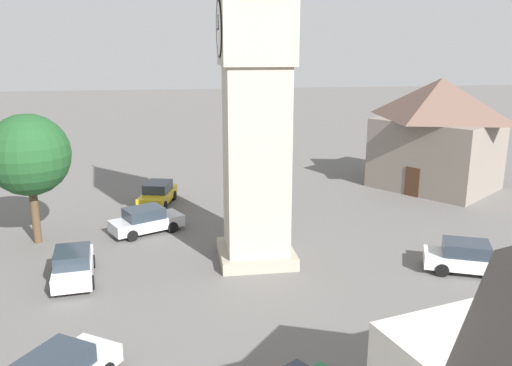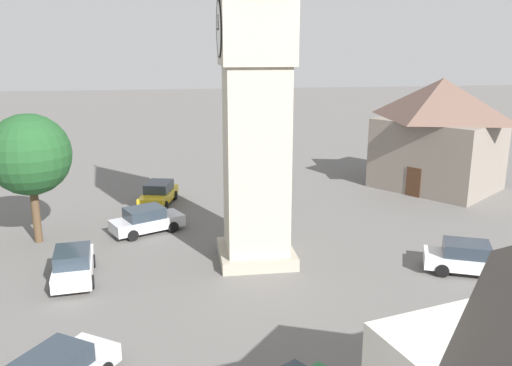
{
  "view_description": "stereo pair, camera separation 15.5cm",
  "coord_description": "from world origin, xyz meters",
  "px_view_note": "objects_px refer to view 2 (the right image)",
  "views": [
    {
      "loc": [
        -25.17,
        3.8,
        10.81
      ],
      "look_at": [
        0.0,
        0.0,
        4.02
      ],
      "focal_mm": 37.63,
      "sensor_mm": 36.0,
      "label": 1
    },
    {
      "loc": [
        -25.19,
        3.64,
        10.81
      ],
      "look_at": [
        0.0,
        0.0,
        4.02
      ],
      "focal_mm": 37.63,
      "sensor_mm": 36.0,
      "label": 2
    }
  ],
  "objects_px": {
    "clock_tower": "(256,46)",
    "tree": "(29,155)",
    "car_green_alley": "(147,220)",
    "car_blue_kerb": "(468,258)",
    "pedestrian": "(286,193)",
    "building_terrace_right": "(439,133)",
    "car_red_corner": "(159,194)",
    "car_black_far": "(73,264)"
  },
  "relations": [
    {
      "from": "car_black_far",
      "to": "pedestrian",
      "type": "distance_m",
      "value": 15.22
    },
    {
      "from": "car_black_far",
      "to": "building_terrace_right",
      "type": "relative_size",
      "value": 0.4
    },
    {
      "from": "car_green_alley",
      "to": "car_red_corner",
      "type": "bearing_deg",
      "value": -5.29
    },
    {
      "from": "clock_tower",
      "to": "tree",
      "type": "relative_size",
      "value": 2.55
    },
    {
      "from": "car_black_far",
      "to": "building_terrace_right",
      "type": "height_order",
      "value": "building_terrace_right"
    },
    {
      "from": "car_red_corner",
      "to": "pedestrian",
      "type": "distance_m",
      "value": 8.63
    },
    {
      "from": "car_red_corner",
      "to": "car_blue_kerb",
      "type": "bearing_deg",
      "value": -131.83
    },
    {
      "from": "clock_tower",
      "to": "tree",
      "type": "distance_m",
      "value": 13.54
    },
    {
      "from": "car_blue_kerb",
      "to": "building_terrace_right",
      "type": "height_order",
      "value": "building_terrace_right"
    },
    {
      "from": "pedestrian",
      "to": "car_green_alley",
      "type": "bearing_deg",
      "value": 111.34
    },
    {
      "from": "clock_tower",
      "to": "pedestrian",
      "type": "height_order",
      "value": "clock_tower"
    },
    {
      "from": "pedestrian",
      "to": "tree",
      "type": "xyz_separation_m",
      "value": [
        -4.11,
        14.77,
        3.91
      ]
    },
    {
      "from": "car_red_corner",
      "to": "tree",
      "type": "distance_m",
      "value": 9.8
    },
    {
      "from": "clock_tower",
      "to": "pedestrian",
      "type": "bearing_deg",
      "value": -21.15
    },
    {
      "from": "pedestrian",
      "to": "car_black_far",
      "type": "bearing_deg",
      "value": 128.38
    },
    {
      "from": "clock_tower",
      "to": "building_terrace_right",
      "type": "distance_m",
      "value": 20.36
    },
    {
      "from": "car_red_corner",
      "to": "tree",
      "type": "xyz_separation_m",
      "value": [
        -6.17,
        6.39,
        4.15
      ]
    },
    {
      "from": "clock_tower",
      "to": "building_terrace_right",
      "type": "height_order",
      "value": "clock_tower"
    },
    {
      "from": "car_blue_kerb",
      "to": "building_terrace_right",
      "type": "bearing_deg",
      "value": -20.71
    },
    {
      "from": "tree",
      "to": "car_blue_kerb",
      "type": "bearing_deg",
      "value": -108.73
    },
    {
      "from": "clock_tower",
      "to": "tree",
      "type": "height_order",
      "value": "clock_tower"
    },
    {
      "from": "pedestrian",
      "to": "building_terrace_right",
      "type": "distance_m",
      "value": 13.07
    },
    {
      "from": "car_red_corner",
      "to": "car_black_far",
      "type": "relative_size",
      "value": 1.03
    },
    {
      "from": "car_blue_kerb",
      "to": "pedestrian",
      "type": "bearing_deg",
      "value": 30.19
    },
    {
      "from": "clock_tower",
      "to": "car_blue_kerb",
      "type": "bearing_deg",
      "value": -107.57
    },
    {
      "from": "car_black_far",
      "to": "car_red_corner",
      "type": "bearing_deg",
      "value": -17.13
    },
    {
      "from": "car_green_alley",
      "to": "pedestrian",
      "type": "xyz_separation_m",
      "value": [
        3.47,
        -8.89,
        0.25
      ]
    },
    {
      "from": "clock_tower",
      "to": "car_blue_kerb",
      "type": "distance_m",
      "value": 14.2
    },
    {
      "from": "clock_tower",
      "to": "car_green_alley",
      "type": "xyz_separation_m",
      "value": [
        4.78,
        5.7,
        -9.81
      ]
    },
    {
      "from": "tree",
      "to": "car_red_corner",
      "type": "bearing_deg",
      "value": -46.03
    },
    {
      "from": "car_red_corner",
      "to": "building_terrace_right",
      "type": "bearing_deg",
      "value": -86.13
    },
    {
      "from": "tree",
      "to": "building_terrace_right",
      "type": "xyz_separation_m",
      "value": [
        7.56,
        -26.97,
        -0.72
      ]
    },
    {
      "from": "car_blue_kerb",
      "to": "clock_tower",
      "type": "bearing_deg",
      "value": 72.43
    },
    {
      "from": "car_green_alley",
      "to": "tree",
      "type": "xyz_separation_m",
      "value": [
        -0.63,
        5.88,
        4.15
      ]
    },
    {
      "from": "car_blue_kerb",
      "to": "pedestrian",
      "type": "distance_m",
      "value": 13.14
    },
    {
      "from": "car_black_far",
      "to": "tree",
      "type": "distance_m",
      "value": 7.34
    },
    {
      "from": "tree",
      "to": "car_black_far",
      "type": "bearing_deg",
      "value": -151.97
    },
    {
      "from": "clock_tower",
      "to": "building_terrace_right",
      "type": "relative_size",
      "value": 1.68
    },
    {
      "from": "car_blue_kerb",
      "to": "car_green_alley",
      "type": "distance_m",
      "value": 17.38
    },
    {
      "from": "car_blue_kerb",
      "to": "tree",
      "type": "bearing_deg",
      "value": 71.27
    },
    {
      "from": "clock_tower",
      "to": "car_black_far",
      "type": "bearing_deg",
      "value": 97.81
    },
    {
      "from": "pedestrian",
      "to": "clock_tower",
      "type": "bearing_deg",
      "value": 158.85
    }
  ]
}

